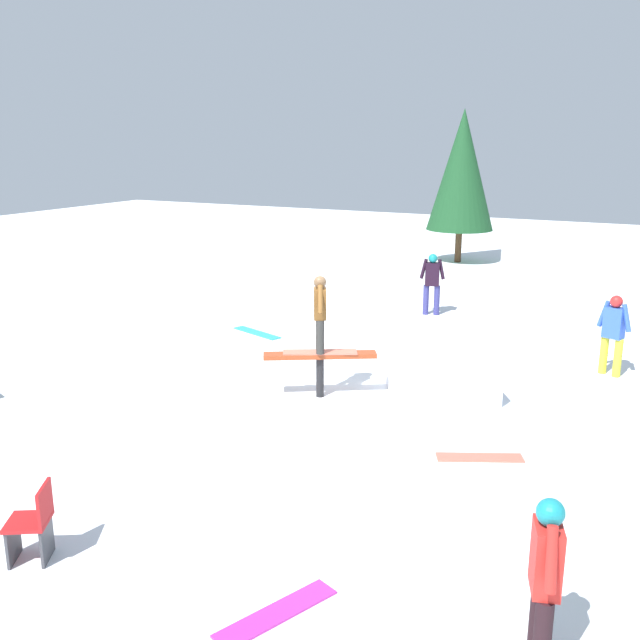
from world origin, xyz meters
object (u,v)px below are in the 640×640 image
object	(u,v)px
loose_snowboard_cyan	(257,333)
main_rider_on_rail	(320,315)
bystander_red	(545,575)
pine_tree_near	(462,170)
loose_snowboard_coral	(480,458)
bystander_black	(432,281)
folding_chair	(33,525)
loose_snowboard_magenta	(276,613)
rail_feature	(320,360)
bystander_blue	(613,331)

from	to	relation	value
loose_snowboard_cyan	main_rider_on_rail	bearing A→B (deg)	-24.44
bystander_red	pine_tree_near	distance (m)	21.05
loose_snowboard_coral	pine_tree_near	distance (m)	17.06
bystander_black	folding_chair	distance (m)	12.61
loose_snowboard_magenta	rail_feature	bearing A→B (deg)	-134.56
loose_snowboard_coral	bystander_black	bearing A→B (deg)	-92.26
bystander_red	loose_snowboard_cyan	distance (m)	11.44
bystander_red	folding_chair	world-z (taller)	bystander_red
rail_feature	bystander_red	size ratio (longest dim) A/B	1.15
main_rider_on_rail	folding_chair	xyz separation A→B (m)	(0.51, 5.92, -1.09)
bystander_blue	loose_snowboard_magenta	size ratio (longest dim) A/B	1.19
bystander_blue	loose_snowboard_coral	size ratio (longest dim) A/B	1.27
bystander_red	bystander_black	size ratio (longest dim) A/B	1.02
main_rider_on_rail	bystander_blue	size ratio (longest dim) A/B	0.87
bystander_red	loose_snowboard_cyan	world-z (taller)	bystander_red
main_rider_on_rail	bystander_black	xyz separation A→B (m)	(0.12, -6.68, -0.61)
main_rider_on_rail	loose_snowboard_cyan	xyz separation A→B (m)	(3.21, -3.07, -1.49)
loose_snowboard_cyan	loose_snowboard_magenta	bearing A→B (deg)	-38.05
main_rider_on_rail	loose_snowboard_coral	bearing A→B (deg)	130.93
bystander_blue	pine_tree_near	distance (m)	13.03
loose_snowboard_coral	rail_feature	bearing A→B (deg)	-45.96
loose_snowboard_coral	loose_snowboard_cyan	distance (m)	7.72
main_rider_on_rail	bystander_red	distance (m)	6.98
rail_feature	main_rider_on_rail	world-z (taller)	main_rider_on_rail
bystander_blue	loose_snowboard_cyan	world-z (taller)	bystander_blue
rail_feature	bystander_black	world-z (taller)	bystander_black
bystander_blue	folding_chair	world-z (taller)	bystander_blue
rail_feature	loose_snowboard_magenta	bearing A→B (deg)	82.39
bystander_red	pine_tree_near	xyz separation A→B (m)	(6.45, -19.89, 2.41)
bystander_black	loose_snowboard_magenta	xyz separation A→B (m)	(-2.44, 12.23, -0.88)
bystander_red	loose_snowboard_magenta	distance (m)	2.59
loose_snowboard_magenta	pine_tree_near	xyz separation A→B (m)	(4.06, -20.31, 3.31)
main_rider_on_rail	loose_snowboard_coral	size ratio (longest dim) A/B	1.11
folding_chair	pine_tree_near	world-z (taller)	pine_tree_near
rail_feature	bystander_black	size ratio (longest dim) A/B	1.17
rail_feature	loose_snowboard_cyan	size ratio (longest dim) A/B	1.28
loose_snowboard_cyan	pine_tree_near	xyz separation A→B (m)	(-1.47, -11.69, 3.31)
bystander_black	pine_tree_near	xyz separation A→B (m)	(1.62, -8.09, 2.43)
bystander_black	loose_snowboard_cyan	size ratio (longest dim) A/B	1.10
loose_snowboard_coral	loose_snowboard_cyan	world-z (taller)	same
bystander_blue	loose_snowboard_cyan	distance (m)	7.78
loose_snowboard_magenta	pine_tree_near	distance (m)	20.98
bystander_red	loose_snowboard_coral	distance (m)	4.28
main_rider_on_rail	bystander_red	xyz separation A→B (m)	(-4.71, 5.12, -0.59)
rail_feature	bystander_red	bearing A→B (deg)	102.32
loose_snowboard_cyan	folding_chair	size ratio (longest dim) A/B	1.65
loose_snowboard_magenta	folding_chair	bearing A→B (deg)	-59.69
pine_tree_near	bystander_blue	bearing A→B (deg)	119.19
main_rider_on_rail	loose_snowboard_magenta	distance (m)	6.19
bystander_black	pine_tree_near	bearing A→B (deg)	84.96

